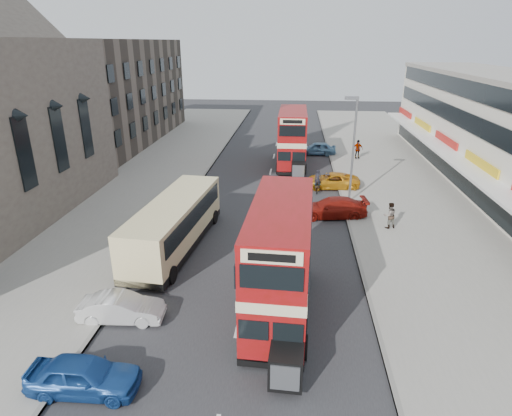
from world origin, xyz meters
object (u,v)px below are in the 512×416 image
at_px(street_lamp, 353,143).
at_px(coach, 175,223).
at_px(bus_main, 280,260).
at_px(car_left_near, 84,375).
at_px(car_right_b, 332,181).
at_px(pedestrian_near, 390,215).
at_px(cyclist, 317,185).
at_px(bus_second, 292,138).
at_px(car_left_front, 121,308).
at_px(car_right_a, 332,208).
at_px(pedestrian_far, 358,149).
at_px(car_right_c, 317,148).

height_order(street_lamp, coach, street_lamp).
xyz_separation_m(bus_main, car_left_near, (-6.74, -5.46, -2.03)).
xyz_separation_m(coach, car_right_b, (10.27, 12.34, -0.99)).
relative_size(street_lamp, pedestrian_near, 4.51).
xyz_separation_m(bus_main, cyclist, (2.46, 17.30, -2.07)).
height_order(bus_second, car_left_front, bus_second).
relative_size(car_right_a, cyclist, 2.54).
distance_m(coach, car_left_front, 7.51).
height_order(car_right_a, pedestrian_near, pedestrian_near).
height_order(coach, car_left_near, coach).
xyz_separation_m(car_left_near, pedestrian_far, (13.83, 33.74, 0.46)).
xyz_separation_m(street_lamp, coach, (-11.30, -8.76, -3.15)).
height_order(street_lamp, car_right_c, street_lamp).
distance_m(car_left_front, car_right_c, 32.85).
distance_m(car_left_near, car_right_a, 20.07).
distance_m(car_left_near, pedestrian_far, 36.47).
height_order(car_left_near, car_right_a, car_right_a).
xyz_separation_m(car_right_a, cyclist, (-0.83, 5.38, -0.07)).
bearing_deg(car_left_front, street_lamp, -39.43).
bearing_deg(coach, car_left_front, -88.13).
bearing_deg(street_lamp, car_right_c, 96.91).
distance_m(car_left_near, cyclist, 24.55).
bearing_deg(car_right_c, car_right_b, 4.50).
height_order(car_left_front, car_right_b, car_right_b).
bearing_deg(street_lamp, pedestrian_near, -66.48).
bearing_deg(pedestrian_far, car_right_a, -114.34).
relative_size(street_lamp, car_right_a, 1.66).
relative_size(car_right_a, pedestrian_near, 2.71).
bearing_deg(cyclist, car_left_near, -108.04).
bearing_deg(cyclist, car_right_b, 47.78).
xyz_separation_m(bus_main, car_right_a, (3.29, 11.92, -2.00)).
bearing_deg(car_left_near, car_right_c, -16.35).
relative_size(bus_main, coach, 0.89).
bearing_deg(pedestrian_far, car_left_near, -123.55).
relative_size(pedestrian_near, pedestrian_far, 0.91).
relative_size(car_left_near, car_left_front, 1.06).
height_order(bus_main, cyclist, bus_main).
relative_size(street_lamp, bus_main, 0.86).
xyz_separation_m(street_lamp, car_right_b, (-1.03, 3.59, -4.14)).
bearing_deg(bus_second, pedestrian_near, 113.39).
bearing_deg(car_left_near, pedestrian_far, -23.43).
height_order(bus_second, coach, bus_second).
bearing_deg(pedestrian_far, car_right_c, 145.82).
relative_size(coach, pedestrian_far, 5.39).
xyz_separation_m(pedestrian_far, cyclist, (-4.63, -10.97, -0.50)).
bearing_deg(car_left_front, pedestrian_near, -54.37).
relative_size(car_left_near, cyclist, 2.08).
bearing_deg(car_left_near, cyclist, -23.15).
height_order(street_lamp, pedestrian_near, street_lamp).
bearing_deg(car_left_front, car_right_c, -21.01).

